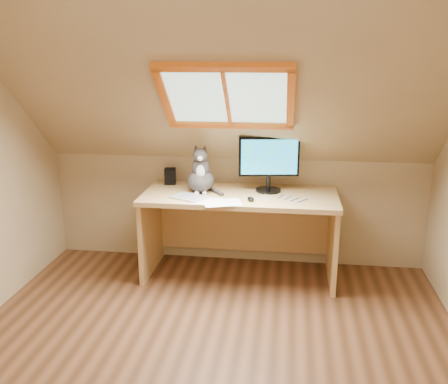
# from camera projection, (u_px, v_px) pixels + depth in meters

# --- Properties ---
(ground) EXTENTS (3.50, 3.50, 0.00)m
(ground) POSITION_uv_depth(u_px,v_px,m) (206.00, 366.00, 3.21)
(ground) COLOR brown
(ground) RESTS_ON ground
(room_shell) EXTENTS (3.52, 3.52, 2.41)m
(room_shell) POSITION_uv_depth(u_px,v_px,m) (200.00, 150.00, 2.74)
(room_shell) COLOR tan
(room_shell) RESTS_ON ground
(desk) EXTENTS (1.68, 0.74, 0.77)m
(desk) POSITION_uv_depth(u_px,v_px,m) (241.00, 216.00, 4.44)
(desk) COLOR tan
(desk) RESTS_ON ground
(monitor) EXTENTS (0.52, 0.22, 0.48)m
(monitor) POSITION_uv_depth(u_px,v_px,m) (269.00, 160.00, 4.31)
(monitor) COLOR black
(monitor) RESTS_ON desk
(cat) EXTENTS (0.27, 0.31, 0.43)m
(cat) POSITION_uv_depth(u_px,v_px,m) (201.00, 175.00, 4.33)
(cat) COLOR #423D3A
(cat) RESTS_ON desk
(desk_speaker) EXTENTS (0.12, 0.12, 0.15)m
(desk_speaker) POSITION_uv_depth(u_px,v_px,m) (170.00, 176.00, 4.62)
(desk_speaker) COLOR black
(desk_speaker) RESTS_ON desk
(graphics_tablet) EXTENTS (0.35, 0.31, 0.01)m
(graphics_tablet) POSITION_uv_depth(u_px,v_px,m) (189.00, 197.00, 4.19)
(graphics_tablet) COLOR #B2B2B7
(graphics_tablet) RESTS_ON desk
(mouse) EXTENTS (0.08, 0.11, 0.03)m
(mouse) POSITION_uv_depth(u_px,v_px,m) (251.00, 199.00, 4.11)
(mouse) COLOR black
(mouse) RESTS_ON desk
(papers) EXTENTS (0.35, 0.30, 0.01)m
(papers) POSITION_uv_depth(u_px,v_px,m) (221.00, 202.00, 4.08)
(papers) COLOR white
(papers) RESTS_ON desk
(cables) EXTENTS (0.51, 0.26, 0.01)m
(cables) POSITION_uv_depth(u_px,v_px,m) (280.00, 199.00, 4.15)
(cables) COLOR silver
(cables) RESTS_ON desk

